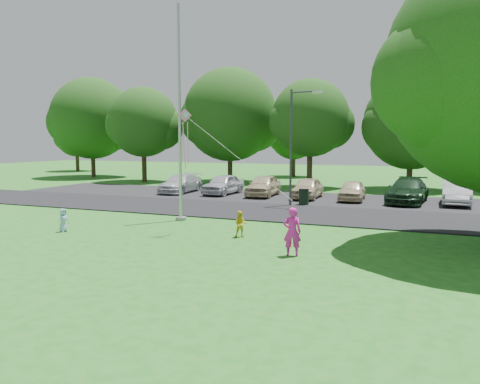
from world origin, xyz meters
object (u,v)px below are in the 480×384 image
at_px(woman, 292,232).
at_px(child_yellow, 241,224).
at_px(trash_can, 304,197).
at_px(kite, 187,128).
at_px(child_blue, 63,220).
at_px(flagpole, 180,132).
at_px(street_lamp, 295,137).

distance_m(woman, child_yellow, 3.44).
distance_m(trash_can, woman, 12.30).
bearing_deg(kite, child_blue, 165.86).
distance_m(flagpole, trash_can, 9.12).
relative_size(flagpole, woman, 6.19).
height_order(street_lamp, child_blue, street_lamp).
relative_size(street_lamp, woman, 4.14).
height_order(flagpole, kite, flagpole).
distance_m(woman, kite, 6.27).
xyz_separation_m(street_lamp, woman, (3.04, -11.42, -3.21)).
distance_m(child_yellow, child_blue, 7.48).
bearing_deg(kite, trash_can, 47.42).
bearing_deg(child_blue, flagpole, -23.89).
bearing_deg(kite, street_lamp, 48.99).
xyz_separation_m(child_yellow, kite, (-2.19, -0.22, 3.74)).
bearing_deg(trash_can, flagpole, -119.86).
relative_size(child_blue, kite, 0.18).
height_order(flagpole, trash_can, flagpole).
distance_m(flagpole, child_yellow, 6.09).
distance_m(trash_can, child_blue, 13.67).
relative_size(woman, child_yellow, 1.54).
height_order(woman, kite, kite).
height_order(street_lamp, kite, street_lamp).
relative_size(flagpole, child_blue, 10.31).
xyz_separation_m(woman, child_blue, (-9.97, 0.47, -0.32)).
bearing_deg(woman, street_lamp, -93.09).
height_order(trash_can, child_yellow, child_yellow).
distance_m(street_lamp, child_yellow, 9.91).
bearing_deg(kite, woman, -51.73).
relative_size(street_lamp, child_yellow, 6.37).
distance_m(flagpole, child_blue, 6.49).
height_order(woman, child_blue, woman).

